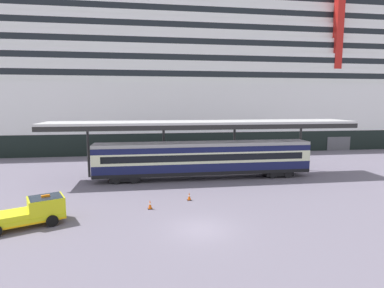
{
  "coord_description": "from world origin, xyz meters",
  "views": [
    {
      "loc": [
        -3.54,
        -19.69,
        8.47
      ],
      "look_at": [
        0.83,
        9.71,
        4.5
      ],
      "focal_mm": 29.07,
      "sensor_mm": 36.0,
      "label": 1
    }
  ],
  "objects_px": {
    "train_carriage": "(204,158)",
    "dockside_crane": "(340,48)",
    "traffic_cone_mid": "(189,196)",
    "traffic_cone_near": "(150,205)",
    "service_truck": "(32,211)",
    "cruise_ship": "(145,78)"
  },
  "relations": [
    {
      "from": "train_carriage",
      "to": "traffic_cone_near",
      "type": "relative_size",
      "value": 31.72
    },
    {
      "from": "train_carriage",
      "to": "traffic_cone_near",
      "type": "height_order",
      "value": "train_carriage"
    },
    {
      "from": "service_truck",
      "to": "dockside_crane",
      "type": "bearing_deg",
      "value": 35.76
    },
    {
      "from": "cruise_ship",
      "to": "traffic_cone_mid",
      "type": "distance_m",
      "value": 41.09
    },
    {
      "from": "cruise_ship",
      "to": "traffic_cone_near",
      "type": "xyz_separation_m",
      "value": [
        0.13,
        -40.53,
        -13.14
      ]
    },
    {
      "from": "train_carriage",
      "to": "service_truck",
      "type": "distance_m",
      "value": 18.33
    },
    {
      "from": "train_carriage",
      "to": "dockside_crane",
      "type": "bearing_deg",
      "value": 34.14
    },
    {
      "from": "train_carriage",
      "to": "cruise_ship",
      "type": "bearing_deg",
      "value": 101.28
    },
    {
      "from": "train_carriage",
      "to": "traffic_cone_mid",
      "type": "bearing_deg",
      "value": -109.5
    },
    {
      "from": "traffic_cone_near",
      "to": "train_carriage",
      "type": "bearing_deg",
      "value": 56.84
    },
    {
      "from": "traffic_cone_mid",
      "to": "dockside_crane",
      "type": "relative_size",
      "value": 0.01
    },
    {
      "from": "cruise_ship",
      "to": "service_truck",
      "type": "xyz_separation_m",
      "value": [
        -8.03,
        -42.66,
        -12.52
      ]
    },
    {
      "from": "train_carriage",
      "to": "dockside_crane",
      "type": "distance_m",
      "value": 37.66
    },
    {
      "from": "service_truck",
      "to": "traffic_cone_near",
      "type": "relative_size",
      "value": 7.4
    },
    {
      "from": "train_carriage",
      "to": "service_truck",
      "type": "xyz_separation_m",
      "value": [
        -14.25,
        -11.46,
        -1.32
      ]
    },
    {
      "from": "train_carriage",
      "to": "traffic_cone_mid",
      "type": "relative_size",
      "value": 33.73
    },
    {
      "from": "service_truck",
      "to": "traffic_cone_mid",
      "type": "xyz_separation_m",
      "value": [
        11.57,
        3.9,
        -0.64
      ]
    },
    {
      "from": "train_carriage",
      "to": "dockside_crane",
      "type": "xyz_separation_m",
      "value": [
        28.31,
        19.19,
        15.76
      ]
    },
    {
      "from": "cruise_ship",
      "to": "traffic_cone_near",
      "type": "relative_size",
      "value": 172.43
    },
    {
      "from": "service_truck",
      "to": "train_carriage",
      "type": "bearing_deg",
      "value": 38.79
    },
    {
      "from": "cruise_ship",
      "to": "traffic_cone_near",
      "type": "distance_m",
      "value": 42.61
    },
    {
      "from": "service_truck",
      "to": "traffic_cone_mid",
      "type": "relative_size",
      "value": 7.87
    }
  ]
}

